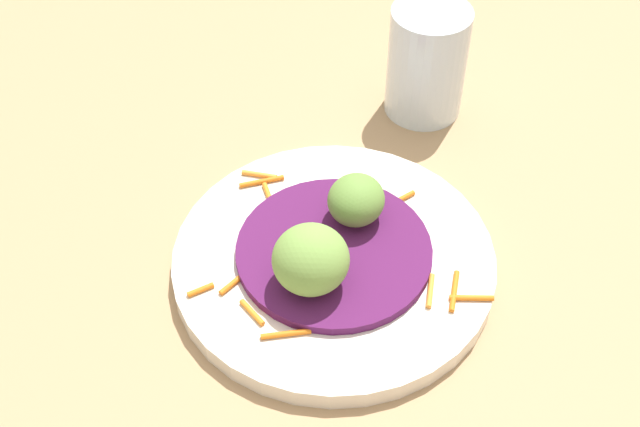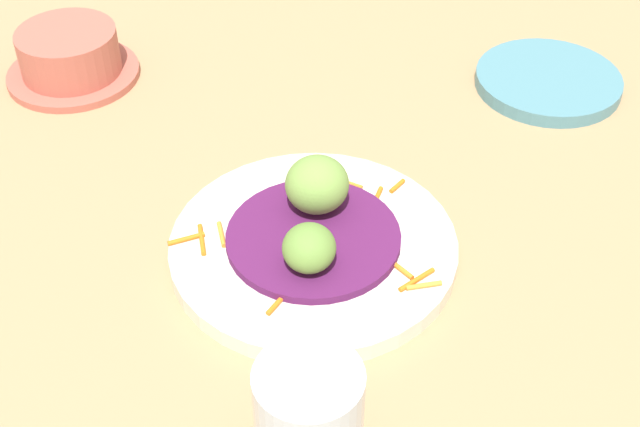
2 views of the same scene
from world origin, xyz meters
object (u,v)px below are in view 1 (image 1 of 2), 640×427
at_px(guac_scoop_left, 356,200).
at_px(water_glass, 427,62).
at_px(guac_scoop_center, 311,259).
at_px(main_plate, 334,262).

xyz_separation_m(guac_scoop_left, water_glass, (-0.06, -0.16, 0.01)).
distance_m(guac_scoop_center, water_glass, 0.24).
relative_size(main_plate, water_glass, 2.37).
distance_m(guac_scoop_left, water_glass, 0.17).
bearing_deg(water_glass, guac_scoop_left, 69.25).
bearing_deg(guac_scoop_left, water_glass, -110.75).
height_order(main_plate, water_glass, water_glass).
bearing_deg(guac_scoop_center, guac_scoop_left, -116.17).
xyz_separation_m(main_plate, guac_scoop_left, (-0.02, -0.03, 0.03)).
relative_size(guac_scoop_left, water_glass, 0.44).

